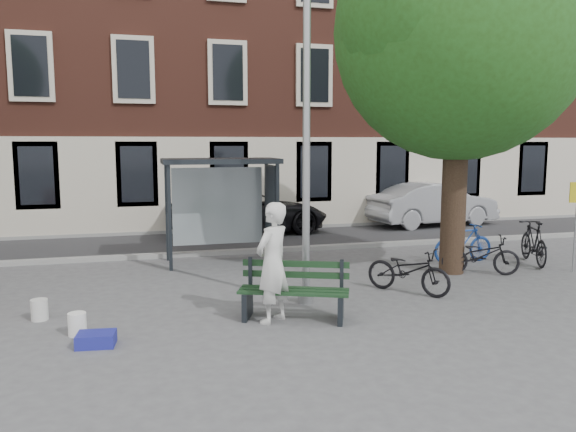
{
  "coord_description": "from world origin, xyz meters",
  "views": [
    {
      "loc": [
        -3.01,
        -9.87,
        3.0
      ],
      "look_at": [
        0.18,
        1.97,
        1.4
      ],
      "focal_mm": 35.0,
      "sensor_mm": 36.0,
      "label": 1
    }
  ],
  "objects_px": {
    "bus_shelter": "(236,186)",
    "car_silver": "(433,204)",
    "bench": "(294,293)",
    "bike_c": "(408,270)",
    "bike_b": "(463,243)",
    "car_dark": "(248,211)",
    "painter": "(273,263)",
    "bike_d": "(534,242)",
    "bike_a": "(481,255)",
    "lamppost": "(306,155)"
  },
  "relations": [
    {
      "from": "bike_b",
      "to": "bike_d",
      "type": "bearing_deg",
      "value": -113.07
    },
    {
      "from": "lamppost",
      "to": "bus_shelter",
      "type": "distance_m",
      "value": 4.24
    },
    {
      "from": "painter",
      "to": "bike_d",
      "type": "bearing_deg",
      "value": 160.85
    },
    {
      "from": "bench",
      "to": "bike_c",
      "type": "distance_m",
      "value": 2.85
    },
    {
      "from": "bike_a",
      "to": "bus_shelter",
      "type": "bearing_deg",
      "value": 81.71
    },
    {
      "from": "bench",
      "to": "painter",
      "type": "bearing_deg",
      "value": -146.97
    },
    {
      "from": "bike_b",
      "to": "car_silver",
      "type": "height_order",
      "value": "car_silver"
    },
    {
      "from": "bench",
      "to": "bike_a",
      "type": "bearing_deg",
      "value": 44.46
    },
    {
      "from": "bike_b",
      "to": "bike_c",
      "type": "bearing_deg",
      "value": 127.45
    },
    {
      "from": "painter",
      "to": "car_silver",
      "type": "distance_m",
      "value": 12.48
    },
    {
      "from": "bus_shelter",
      "to": "car_silver",
      "type": "relative_size",
      "value": 0.6
    },
    {
      "from": "bench",
      "to": "car_silver",
      "type": "height_order",
      "value": "car_silver"
    },
    {
      "from": "lamppost",
      "to": "car_dark",
      "type": "distance_m",
      "value": 8.66
    },
    {
      "from": "bus_shelter",
      "to": "painter",
      "type": "xyz_separation_m",
      "value": [
        -0.26,
        -5.05,
        -0.9
      ]
    },
    {
      "from": "car_dark",
      "to": "car_silver",
      "type": "height_order",
      "value": "car_silver"
    },
    {
      "from": "bike_a",
      "to": "car_dark",
      "type": "relative_size",
      "value": 0.33
    },
    {
      "from": "bench",
      "to": "bike_c",
      "type": "bearing_deg",
      "value": 43.11
    },
    {
      "from": "lamppost",
      "to": "bike_b",
      "type": "bearing_deg",
      "value": 26.4
    },
    {
      "from": "bus_shelter",
      "to": "bike_a",
      "type": "bearing_deg",
      "value": -29.95
    },
    {
      "from": "painter",
      "to": "bike_a",
      "type": "relative_size",
      "value": 1.17
    },
    {
      "from": "bus_shelter",
      "to": "painter",
      "type": "distance_m",
      "value": 5.14
    },
    {
      "from": "painter",
      "to": "bike_a",
      "type": "distance_m",
      "value": 5.82
    },
    {
      "from": "bike_a",
      "to": "car_silver",
      "type": "xyz_separation_m",
      "value": [
        2.87,
        7.25,
        0.33
      ]
    },
    {
      "from": "bench",
      "to": "bike_b",
      "type": "xyz_separation_m",
      "value": [
        5.36,
        3.3,
        0.06
      ]
    },
    {
      "from": "bench",
      "to": "bike_d",
      "type": "height_order",
      "value": "bike_d"
    },
    {
      "from": "lamppost",
      "to": "bus_shelter",
      "type": "xyz_separation_m",
      "value": [
        -0.61,
        4.11,
        -0.87
      ]
    },
    {
      "from": "bike_d",
      "to": "bench",
      "type": "bearing_deg",
      "value": 41.27
    },
    {
      "from": "bench",
      "to": "car_silver",
      "type": "bearing_deg",
      "value": 72.14
    },
    {
      "from": "bus_shelter",
      "to": "bike_d",
      "type": "distance_m",
      "value": 7.59
    },
    {
      "from": "lamppost",
      "to": "bike_b",
      "type": "xyz_separation_m",
      "value": [
        4.89,
        2.43,
        -2.28
      ]
    },
    {
      "from": "bike_b",
      "to": "bus_shelter",
      "type": "bearing_deg",
      "value": 70.09
    },
    {
      "from": "lamppost",
      "to": "bench",
      "type": "height_order",
      "value": "lamppost"
    },
    {
      "from": "bike_c",
      "to": "car_dark",
      "type": "distance_m",
      "value": 8.44
    },
    {
      "from": "bike_a",
      "to": "car_silver",
      "type": "bearing_deg",
      "value": 0.06
    },
    {
      "from": "lamppost",
      "to": "car_silver",
      "type": "xyz_separation_m",
      "value": [
        7.4,
        8.4,
        -2.0
      ]
    },
    {
      "from": "bike_a",
      "to": "bike_d",
      "type": "distance_m",
      "value": 2.09
    },
    {
      "from": "car_silver",
      "to": "bench",
      "type": "bearing_deg",
      "value": 132.46
    },
    {
      "from": "bus_shelter",
      "to": "bike_b",
      "type": "height_order",
      "value": "bus_shelter"
    },
    {
      "from": "car_dark",
      "to": "bike_b",
      "type": "bearing_deg",
      "value": -151.34
    },
    {
      "from": "bus_shelter",
      "to": "car_silver",
      "type": "xyz_separation_m",
      "value": [
        8.01,
        4.29,
        -1.13
      ]
    },
    {
      "from": "bus_shelter",
      "to": "car_dark",
      "type": "relative_size",
      "value": 0.53
    },
    {
      "from": "car_dark",
      "to": "bike_c",
      "type": "bearing_deg",
      "value": -176.13
    },
    {
      "from": "bike_d",
      "to": "car_dark",
      "type": "bearing_deg",
      "value": -27.76
    },
    {
      "from": "bench",
      "to": "lamppost",
      "type": "bearing_deg",
      "value": 83.91
    },
    {
      "from": "lamppost",
      "to": "bike_a",
      "type": "xyz_separation_m",
      "value": [
        4.53,
        1.15,
        -2.33
      ]
    },
    {
      "from": "bench",
      "to": "car_silver",
      "type": "distance_m",
      "value": 12.17
    },
    {
      "from": "car_silver",
      "to": "lamppost",
      "type": "bearing_deg",
      "value": 131.42
    },
    {
      "from": "bike_c",
      "to": "car_dark",
      "type": "height_order",
      "value": "car_dark"
    },
    {
      "from": "bike_c",
      "to": "car_dark",
      "type": "relative_size",
      "value": 0.33
    },
    {
      "from": "bike_c",
      "to": "bike_d",
      "type": "relative_size",
      "value": 0.98
    }
  ]
}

